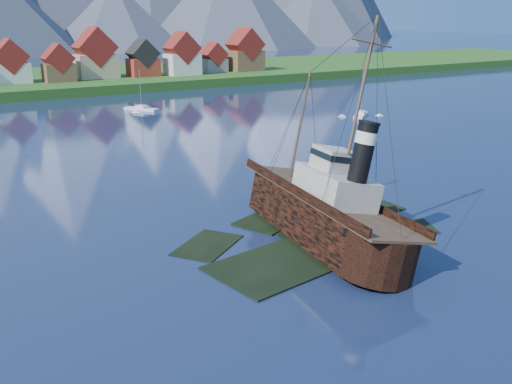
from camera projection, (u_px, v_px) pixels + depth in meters
ground at (308, 246)px, 61.05m from camera, size 1400.00×1400.00×0.00m
shoal at (309, 240)px, 63.79m from camera, size 31.71×21.24×1.14m
shore_bank at (11, 87)px, 198.22m from camera, size 600.00×80.00×3.20m
seawall at (35, 100)px, 167.56m from camera, size 600.00×2.50×2.00m
tugboat_wreck at (308, 207)px, 63.57m from camera, size 7.45×32.11×25.44m
sailboat_d at (361, 116)px, 139.68m from camera, size 8.21×7.11×11.91m
sailboat_e at (142, 109)px, 148.94m from camera, size 7.13×9.40×11.13m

